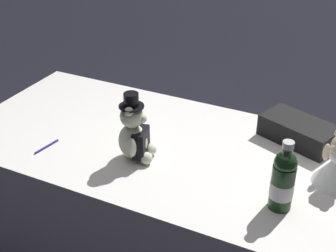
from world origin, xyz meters
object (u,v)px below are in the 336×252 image
(teddy_bear_groom, at_px, (135,134))
(gift_case_black, at_px, (299,131))
(champagne_bottle, at_px, (283,180))
(signing_pen, at_px, (46,147))

(teddy_bear_groom, relative_size, gift_case_black, 0.81)
(champagne_bottle, distance_m, signing_pen, 1.03)
(teddy_bear_groom, xyz_separation_m, champagne_bottle, (-0.63, 0.05, 0.00))
(signing_pen, xyz_separation_m, gift_case_black, (-0.98, -0.54, 0.05))
(champagne_bottle, relative_size, gift_case_black, 0.75)
(teddy_bear_groom, distance_m, champagne_bottle, 0.63)
(champagne_bottle, relative_size, signing_pen, 1.99)
(teddy_bear_groom, bearing_deg, gift_case_black, -143.42)
(champagne_bottle, distance_m, gift_case_black, 0.49)
(signing_pen, relative_size, gift_case_black, 0.38)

